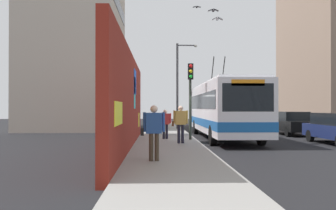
{
  "coord_description": "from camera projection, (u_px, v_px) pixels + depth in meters",
  "views": [
    {
      "loc": [
        -18.83,
        2.13,
        1.84
      ],
      "look_at": [
        1.12,
        1.49,
        2.0
      ],
      "focal_mm": 37.44,
      "sensor_mm": 36.0,
      "label": 1
    }
  ],
  "objects": [
    {
      "name": "pedestrian_near_wall",
      "position": [
        154.0,
        128.0,
        11.14
      ],
      "size": [
        0.24,
        0.78,
        1.77
      ],
      "color": "#3F3326",
      "rests_on": "sidewalk_slab"
    },
    {
      "name": "traffic_light",
      "position": [
        190.0,
        88.0,
        18.54
      ],
      "size": [
        0.49,
        0.28,
        4.06
      ],
      "color": "#2D382D",
      "rests_on": "sidewalk_slab"
    },
    {
      "name": "sidewalk_slab",
      "position": [
        167.0,
        141.0,
        18.82
      ],
      "size": [
        48.0,
        3.2,
        0.15
      ],
      "primitive_type": "cube",
      "color": "gray",
      "rests_on": "ground_plane"
    },
    {
      "name": "ground_plane",
      "position": [
        196.0,
        142.0,
        18.87
      ],
      "size": [
        80.0,
        80.0,
        0.0
      ],
      "primitive_type": "plane",
      "color": "black"
    },
    {
      "name": "curbside_puddle",
      "position": [
        209.0,
        143.0,
        18.45
      ],
      "size": [
        1.57,
        1.57,
        0.0
      ],
      "primitive_type": "cylinder",
      "color": "black",
      "rests_on": "ground_plane"
    },
    {
      "name": "pedestrian_midblock",
      "position": [
        165.0,
        122.0,
        19.04
      ],
      "size": [
        0.22,
        0.65,
        1.59
      ],
      "color": "#1E1E2D",
      "rests_on": "sidewalk_slab"
    },
    {
      "name": "parked_car_black",
      "position": [
        290.0,
        123.0,
        23.88
      ],
      "size": [
        4.76,
        1.81,
        1.58
      ],
      "color": "black",
      "rests_on": "ground_plane"
    },
    {
      "name": "flying_pigeons",
      "position": [
        206.0,
        1.0,
        20.42
      ],
      "size": [
        7.33,
        3.3,
        3.56
      ],
      "color": "slate"
    },
    {
      "name": "city_bus",
      "position": [
        223.0,
        108.0,
        20.84
      ],
      "size": [
        11.63,
        2.68,
        5.08
      ],
      "color": "silver",
      "rests_on": "ground_plane"
    },
    {
      "name": "building_far_left",
      "position": [
        77.0,
        23.0,
        31.11
      ],
      "size": [
        11.1,
        7.44,
        18.77
      ],
      "color": "#B2A899",
      "rests_on": "ground_plane"
    },
    {
      "name": "graffiti_wall",
      "position": [
        129.0,
        102.0,
        15.34
      ],
      "size": [
        15.11,
        0.32,
        4.18
      ],
      "color": "maroon",
      "rests_on": "ground_plane"
    },
    {
      "name": "pedestrian_at_curb",
      "position": [
        180.0,
        121.0,
        16.69
      ],
      "size": [
        0.24,
        0.78,
        1.79
      ],
      "color": "#1E1E2D",
      "rests_on": "sidewalk_slab"
    },
    {
      "name": "street_lamp",
      "position": [
        180.0,
        80.0,
        28.63
      ],
      "size": [
        0.44,
        1.73,
        6.97
      ],
      "color": "#4C4C51",
      "rests_on": "sidewalk_slab"
    }
  ]
}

